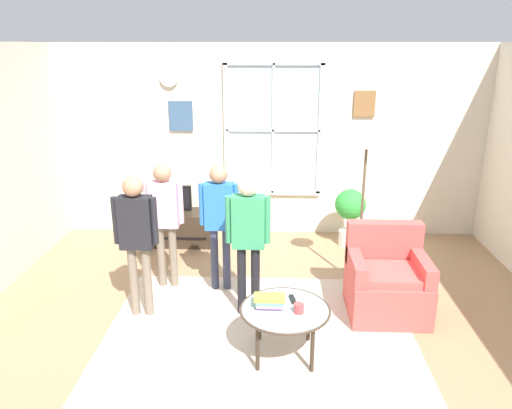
{
  "coord_description": "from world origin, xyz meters",
  "views": [
    {
      "loc": [
        0.06,
        -3.82,
        2.58
      ],
      "look_at": [
        -0.11,
        0.62,
        1.12
      ],
      "focal_mm": 33.95,
      "sensor_mm": 36.0,
      "label": 1
    }
  ],
  "objects_px": {
    "tv_stand": "(174,228)",
    "coffee_table": "(285,312)",
    "remote_near_books": "(293,299)",
    "cup": "(299,308)",
    "armchair": "(386,282)",
    "person_green_shirt": "(248,230)",
    "potted_plant_by_window": "(350,210)",
    "person_blue_shirt": "(219,213)",
    "person_pink_shirt": "(165,212)",
    "book_stack": "(270,301)",
    "floor_lamp": "(366,153)",
    "person_black_shirt": "(136,231)",
    "television": "(172,198)"
  },
  "relations": [
    {
      "from": "tv_stand",
      "to": "coffee_table",
      "type": "height_order",
      "value": "coffee_table"
    },
    {
      "from": "tv_stand",
      "to": "remote_near_books",
      "type": "xyz_separation_m",
      "value": [
        1.53,
        -2.32,
        0.24
      ]
    },
    {
      "from": "tv_stand",
      "to": "cup",
      "type": "bearing_deg",
      "value": -57.94
    },
    {
      "from": "armchair",
      "to": "person_green_shirt",
      "type": "distance_m",
      "value": 1.5
    },
    {
      "from": "potted_plant_by_window",
      "to": "person_blue_shirt",
      "type": "bearing_deg",
      "value": -140.83
    },
    {
      "from": "armchair",
      "to": "person_pink_shirt",
      "type": "relative_size",
      "value": 0.62
    },
    {
      "from": "cup",
      "to": "person_pink_shirt",
      "type": "distance_m",
      "value": 1.94
    },
    {
      "from": "armchair",
      "to": "person_pink_shirt",
      "type": "xyz_separation_m",
      "value": [
        -2.31,
        0.47,
        0.55
      ]
    },
    {
      "from": "book_stack",
      "to": "person_green_shirt",
      "type": "height_order",
      "value": "person_green_shirt"
    },
    {
      "from": "cup",
      "to": "person_green_shirt",
      "type": "height_order",
      "value": "person_green_shirt"
    },
    {
      "from": "armchair",
      "to": "floor_lamp",
      "type": "bearing_deg",
      "value": 107.31
    },
    {
      "from": "armchair",
      "to": "person_black_shirt",
      "type": "relative_size",
      "value": 0.61
    },
    {
      "from": "book_stack",
      "to": "potted_plant_by_window",
      "type": "distance_m",
      "value": 2.65
    },
    {
      "from": "person_black_shirt",
      "to": "person_blue_shirt",
      "type": "bearing_deg",
      "value": 38.12
    },
    {
      "from": "television",
      "to": "floor_lamp",
      "type": "xyz_separation_m",
      "value": [
        2.31,
        -1.09,
        0.87
      ]
    },
    {
      "from": "tv_stand",
      "to": "book_stack",
      "type": "relative_size",
      "value": 3.93
    },
    {
      "from": "armchair",
      "to": "floor_lamp",
      "type": "distance_m",
      "value": 1.34
    },
    {
      "from": "remote_near_books",
      "to": "person_green_shirt",
      "type": "xyz_separation_m",
      "value": [
        -0.42,
        0.54,
        0.44
      ]
    },
    {
      "from": "television",
      "to": "remote_near_books",
      "type": "xyz_separation_m",
      "value": [
        1.53,
        -2.31,
        -0.18
      ]
    },
    {
      "from": "person_pink_shirt",
      "to": "person_black_shirt",
      "type": "bearing_deg",
      "value": -102.16
    },
    {
      "from": "book_stack",
      "to": "person_pink_shirt",
      "type": "distance_m",
      "value": 1.7
    },
    {
      "from": "armchair",
      "to": "cup",
      "type": "bearing_deg",
      "value": -137.81
    },
    {
      "from": "cup",
      "to": "person_pink_shirt",
      "type": "height_order",
      "value": "person_pink_shirt"
    },
    {
      "from": "person_black_shirt",
      "to": "person_green_shirt",
      "type": "distance_m",
      "value": 1.07
    },
    {
      "from": "coffee_table",
      "to": "floor_lamp",
      "type": "relative_size",
      "value": 0.43
    },
    {
      "from": "cup",
      "to": "person_green_shirt",
      "type": "distance_m",
      "value": 0.96
    },
    {
      "from": "television",
      "to": "cup",
      "type": "bearing_deg",
      "value": -57.91
    },
    {
      "from": "tv_stand",
      "to": "coffee_table",
      "type": "distance_m",
      "value": 2.87
    },
    {
      "from": "person_green_shirt",
      "to": "television",
      "type": "bearing_deg",
      "value": 122.14
    },
    {
      "from": "armchair",
      "to": "book_stack",
      "type": "xyz_separation_m",
      "value": [
        -1.16,
        -0.73,
        0.17
      ]
    },
    {
      "from": "tv_stand",
      "to": "potted_plant_by_window",
      "type": "xyz_separation_m",
      "value": [
        2.37,
        0.03,
        0.27
      ]
    },
    {
      "from": "person_pink_shirt",
      "to": "potted_plant_by_window",
      "type": "xyz_separation_m",
      "value": [
        2.19,
        1.25,
        -0.39
      ]
    },
    {
      "from": "tv_stand",
      "to": "television",
      "type": "relative_size",
      "value": 2.02
    },
    {
      "from": "book_stack",
      "to": "cup",
      "type": "height_order",
      "value": "book_stack"
    },
    {
      "from": "remote_near_books",
      "to": "floor_lamp",
      "type": "height_order",
      "value": "floor_lamp"
    },
    {
      "from": "person_black_shirt",
      "to": "floor_lamp",
      "type": "distance_m",
      "value": 2.46
    },
    {
      "from": "armchair",
      "to": "remote_near_books",
      "type": "distance_m",
      "value": 1.16
    },
    {
      "from": "book_stack",
      "to": "remote_near_books",
      "type": "height_order",
      "value": "book_stack"
    },
    {
      "from": "potted_plant_by_window",
      "to": "person_black_shirt",
      "type": "bearing_deg",
      "value": -141.16
    },
    {
      "from": "television",
      "to": "person_green_shirt",
      "type": "bearing_deg",
      "value": -57.86
    },
    {
      "from": "coffee_table",
      "to": "person_pink_shirt",
      "type": "xyz_separation_m",
      "value": [
        -1.28,
        1.24,
        0.46
      ]
    },
    {
      "from": "person_black_shirt",
      "to": "potted_plant_by_window",
      "type": "xyz_separation_m",
      "value": [
        2.32,
        1.87,
        -0.41
      ]
    },
    {
      "from": "person_black_shirt",
      "to": "person_pink_shirt",
      "type": "height_order",
      "value": "person_black_shirt"
    },
    {
      "from": "person_black_shirt",
      "to": "potted_plant_by_window",
      "type": "relative_size",
      "value": 1.84
    },
    {
      "from": "cup",
      "to": "potted_plant_by_window",
      "type": "bearing_deg",
      "value": 72.71
    },
    {
      "from": "remote_near_books",
      "to": "person_pink_shirt",
      "type": "height_order",
      "value": "person_pink_shirt"
    },
    {
      "from": "book_stack",
      "to": "person_black_shirt",
      "type": "xyz_separation_m",
      "value": [
        -1.28,
        0.57,
        0.4
      ]
    },
    {
      "from": "person_black_shirt",
      "to": "floor_lamp",
      "type": "relative_size",
      "value": 0.79
    },
    {
      "from": "person_blue_shirt",
      "to": "armchair",
      "type": "bearing_deg",
      "value": -13.8
    },
    {
      "from": "armchair",
      "to": "remote_near_books",
      "type": "bearing_deg",
      "value": -146.82
    }
  ]
}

